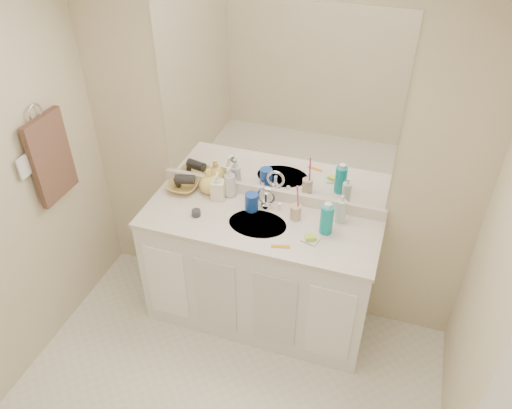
{
  "coord_description": "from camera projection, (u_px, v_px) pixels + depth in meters",
  "views": [
    {
      "loc": [
        0.76,
        -1.29,
        2.84
      ],
      "look_at": [
        0.0,
        0.97,
        1.05
      ],
      "focal_mm": 35.0,
      "sensor_mm": 36.0,
      "label": 1
    }
  ],
  "objects": [
    {
      "name": "toothbrush",
      "position": [
        298.0,
        199.0,
        3.06
      ],
      "size": [
        0.02,
        0.04,
        0.22
      ],
      "primitive_type": "cylinder",
      "rotation": [
        0.14,
        0.0,
        -0.37
      ],
      "color": "#E33B88",
      "rests_on": "tan_cup"
    },
    {
      "name": "mouthwash_bottle",
      "position": [
        327.0,
        220.0,
        2.99
      ],
      "size": [
        0.09,
        0.09,
        0.19
      ],
      "primitive_type": "cylinder",
      "rotation": [
        0.0,
        0.0,
        -0.09
      ],
      "color": "#0D939C",
      "rests_on": "countertop"
    },
    {
      "name": "clear_pump_bottle",
      "position": [
        341.0,
        211.0,
        3.08
      ],
      "size": [
        0.08,
        0.08,
        0.16
      ],
      "primitive_type": "cylinder",
      "rotation": [
        0.0,
        0.0,
        -0.37
      ],
      "color": "silver",
      "rests_on": "countertop"
    },
    {
      "name": "towel_ring",
      "position": [
        35.0,
        113.0,
        2.86
      ],
      "size": [
        0.01,
        0.11,
        0.11
      ],
      "primitive_type": "torus",
      "rotation": [
        0.0,
        1.57,
        0.0
      ],
      "color": "silver",
      "rests_on": "wall_left"
    },
    {
      "name": "hair_dryer",
      "position": [
        185.0,
        179.0,
        3.35
      ],
      "size": [
        0.14,
        0.09,
        0.07
      ],
      "primitive_type": "cylinder",
      "rotation": [
        0.0,
        1.57,
        0.24
      ],
      "color": "black",
      "rests_on": "wicker_basket"
    },
    {
      "name": "countertop",
      "position": [
        259.0,
        224.0,
        3.14
      ],
      "size": [
        1.52,
        0.57,
        0.03
      ],
      "primitive_type": "cube",
      "color": "silver",
      "rests_on": "vanity_cabinet"
    },
    {
      "name": "wall_back",
      "position": [
        272.0,
        156.0,
        3.14
      ],
      "size": [
        2.6,
        0.02,
        2.4
      ],
      "primitive_type": "cube",
      "color": "beige",
      "rests_on": "floor"
    },
    {
      "name": "switch_plate",
      "position": [
        24.0,
        167.0,
        2.86
      ],
      "size": [
        0.01,
        0.08,
        0.13
      ],
      "primitive_type": "cube",
      "color": "white",
      "rests_on": "wall_left"
    },
    {
      "name": "wicker_basket",
      "position": [
        183.0,
        187.0,
        3.39
      ],
      "size": [
        0.22,
        0.22,
        0.05
      ],
      "primitive_type": "imported",
      "rotation": [
        0.0,
        0.0,
        0.04
      ],
      "color": "tan",
      "rests_on": "countertop"
    },
    {
      "name": "ceiling",
      "position": [
        149.0,
        22.0,
        1.44
      ],
      "size": [
        2.6,
        2.6,
        0.02
      ],
      "primitive_type": "cube",
      "color": "white",
      "rests_on": "wall_back"
    },
    {
      "name": "vanity_cabinet",
      "position": [
        258.0,
        274.0,
        3.4
      ],
      "size": [
        1.5,
        0.55,
        0.85
      ],
      "primitive_type": "cube",
      "color": "white",
      "rests_on": "floor"
    },
    {
      "name": "hand_towel",
      "position": [
        51.0,
        158.0,
        3.03
      ],
      "size": [
        0.04,
        0.32,
        0.55
      ],
      "primitive_type": "cube",
      "color": "#3B271F",
      "rests_on": "towel_ring"
    },
    {
      "name": "soap_dish",
      "position": [
        310.0,
        240.0,
        2.98
      ],
      "size": [
        0.11,
        0.1,
        0.01
      ],
      "primitive_type": "cube",
      "rotation": [
        0.0,
        0.0,
        -0.25
      ],
      "color": "silver",
      "rests_on": "countertop"
    },
    {
      "name": "soap_bottle_white",
      "position": [
        230.0,
        182.0,
        3.29
      ],
      "size": [
        0.09,
        0.09,
        0.22
      ],
      "primitive_type": "imported",
      "rotation": [
        0.0,
        0.0,
        0.04
      ],
      "color": "silver",
      "rests_on": "countertop"
    },
    {
      "name": "dark_jar",
      "position": [
        196.0,
        213.0,
        3.17
      ],
      "size": [
        0.07,
        0.07,
        0.04
      ],
      "primitive_type": "cylinder",
      "rotation": [
        0.0,
        0.0,
        0.24
      ],
      "color": "#2F2F35",
      "rests_on": "countertop"
    },
    {
      "name": "mirror",
      "position": [
        273.0,
        104.0,
        2.92
      ],
      "size": [
        1.48,
        0.01,
        1.2
      ],
      "primitive_type": "cube",
      "color": "white",
      "rests_on": "wall_back"
    },
    {
      "name": "green_soap",
      "position": [
        310.0,
        237.0,
        2.97
      ],
      "size": [
        0.08,
        0.07,
        0.02
      ],
      "primitive_type": "cube",
      "rotation": [
        0.0,
        0.0,
        0.43
      ],
      "color": "#B4DD35",
      "rests_on": "soap_dish"
    },
    {
      "name": "tan_cup",
      "position": [
        296.0,
        212.0,
        3.13
      ],
      "size": [
        0.09,
        0.09,
        0.1
      ],
      "primitive_type": "cylinder",
      "rotation": [
        0.0,
        0.0,
        -0.32
      ],
      "color": "#CAAD8E",
      "rests_on": "countertop"
    },
    {
      "name": "wall_right",
      "position": [
        508.0,
        390.0,
        1.83
      ],
      "size": [
        0.02,
        2.6,
        2.4
      ],
      "primitive_type": "cube",
      "color": "beige",
      "rests_on": "floor"
    },
    {
      "name": "soap_bottle_cream",
      "position": [
        218.0,
        186.0,
        3.27
      ],
      "size": [
        0.1,
        0.11,
        0.2
      ],
      "primitive_type": "imported",
      "rotation": [
        0.0,
        0.0,
        0.19
      ],
      "color": "#FFFACF",
      "rests_on": "countertop"
    },
    {
      "name": "soap_bottle_yellow",
      "position": [
        209.0,
        181.0,
        3.33
      ],
      "size": [
        0.14,
        0.14,
        0.18
      ],
      "primitive_type": "imported",
      "rotation": [
        0.0,
        0.0,
        0.02
      ],
      "color": "#F9D661",
      "rests_on": "countertop"
    },
    {
      "name": "backsplash",
      "position": [
        271.0,
        194.0,
        3.3
      ],
      "size": [
        1.52,
        0.03,
        0.08
      ],
      "primitive_type": "cube",
      "color": "silver",
      "rests_on": "countertop"
    },
    {
      "name": "orange_comb",
      "position": [
        280.0,
        247.0,
        2.94
      ],
      "size": [
        0.11,
        0.05,
        0.0
      ],
      "primitive_type": "cube",
      "rotation": [
        0.0,
        0.0,
        0.25
      ],
      "color": "orange",
      "rests_on": "countertop"
    },
    {
      "name": "sink_basin",
      "position": [
        258.0,
        225.0,
        3.12
      ],
      "size": [
        0.37,
        0.37,
        0.02
      ],
      "primitive_type": "cylinder",
      "color": "beige",
      "rests_on": "countertop"
    },
    {
      "name": "faucet",
      "position": [
        266.0,
        200.0,
        3.22
      ],
      "size": [
        0.02,
        0.02,
        0.11
      ],
      "primitive_type": "cylinder",
      "color": "silver",
      "rests_on": "countertop"
    },
    {
      "name": "blue_mug",
      "position": [
        252.0,
        202.0,
        3.19
      ],
      "size": [
        0.11,
        0.11,
        0.12
      ],
      "primitive_type": "cylinder",
      "rotation": [
        0.0,
        0.0,
        -0.4
      ],
      "color": "#163C9B",
      "rests_on": "countertop"
    }
  ]
}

